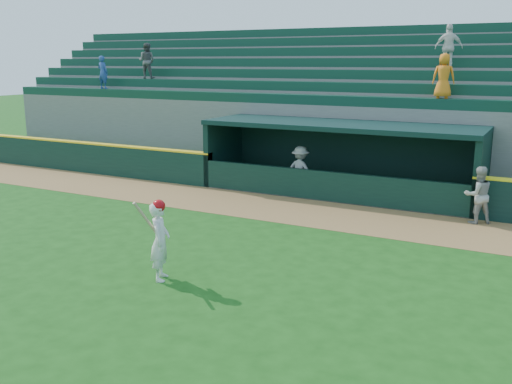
# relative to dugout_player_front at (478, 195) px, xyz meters

# --- Properties ---
(ground) EXTENTS (120.00, 120.00, 0.00)m
(ground) POSITION_rel_dugout_player_front_xyz_m (-4.73, -6.06, -0.82)
(ground) COLOR #154711
(ground) RESTS_ON ground
(warning_track) EXTENTS (40.00, 3.00, 0.01)m
(warning_track) POSITION_rel_dugout_player_front_xyz_m (-4.73, -1.16, -0.81)
(warning_track) COLOR olive
(warning_track) RESTS_ON ground
(field_wall_left) EXTENTS (15.50, 0.30, 1.20)m
(field_wall_left) POSITION_rel_dugout_player_front_xyz_m (-16.98, 0.49, -0.22)
(field_wall_left) COLOR black
(field_wall_left) RESTS_ON ground
(wall_stripe_left) EXTENTS (15.50, 0.32, 0.06)m
(wall_stripe_left) POSITION_rel_dugout_player_front_xyz_m (-16.98, 0.49, 0.41)
(wall_stripe_left) COLOR yellow
(wall_stripe_left) RESTS_ON field_wall_left
(dugout_player_front) EXTENTS (1.00, 0.94, 1.64)m
(dugout_player_front) POSITION_rel_dugout_player_front_xyz_m (0.00, 0.00, 0.00)
(dugout_player_front) COLOR #A1A19C
(dugout_player_front) RESTS_ON ground
(dugout_player_inside) EXTENTS (1.15, 0.77, 1.66)m
(dugout_player_inside) POSITION_rel_dugout_player_front_xyz_m (-5.90, 1.01, 0.01)
(dugout_player_inside) COLOR #AAAAA5
(dugout_player_inside) RESTS_ON ground
(dugout) EXTENTS (9.40, 2.80, 2.46)m
(dugout) POSITION_rel_dugout_player_front_xyz_m (-4.73, 1.94, 0.54)
(dugout) COLOR #63635E
(dugout) RESTS_ON ground
(stands) EXTENTS (34.50, 6.25, 6.68)m
(stands) POSITION_rel_dugout_player_front_xyz_m (-4.71, 6.51, 1.57)
(stands) COLOR slate
(stands) RESTS_ON ground
(batter_at_plate) EXTENTS (0.65, 0.81, 1.75)m
(batter_at_plate) POSITION_rel_dugout_player_front_xyz_m (-5.30, -7.67, 0.05)
(batter_at_plate) COLOR silver
(batter_at_plate) RESTS_ON ground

